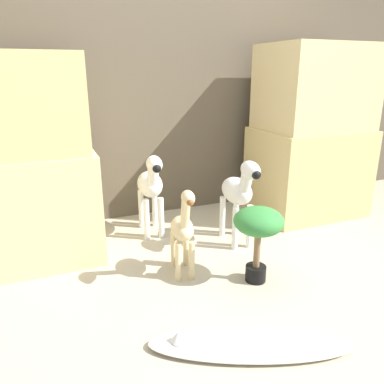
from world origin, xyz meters
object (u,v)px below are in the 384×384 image
(giraffe_figurine, at_px, (183,229))
(potted_palm_front, at_px, (258,227))
(zebra_right, at_px, (239,191))
(surfboard, at_px, (249,344))
(zebra_left, at_px, (151,185))

(giraffe_figurine, height_order, potted_palm_front, giraffe_figurine)
(zebra_right, relative_size, giraffe_figurine, 1.10)
(zebra_right, height_order, potted_palm_front, zebra_right)
(zebra_right, relative_size, surfboard, 0.68)
(zebra_left, relative_size, potted_palm_front, 1.40)
(potted_palm_front, bearing_deg, zebra_left, 113.53)
(giraffe_figurine, height_order, surfboard, giraffe_figurine)
(zebra_left, bearing_deg, zebra_right, -36.45)
(zebra_left, height_order, surfboard, zebra_left)
(zebra_left, height_order, potted_palm_front, zebra_left)
(giraffe_figurine, relative_size, potted_palm_front, 1.28)
(giraffe_figurine, bearing_deg, zebra_right, 26.81)
(zebra_left, distance_m, giraffe_figurine, 0.65)
(zebra_left, relative_size, surfboard, 0.68)
(zebra_left, xyz_separation_m, potted_palm_front, (0.38, -0.86, -0.05))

